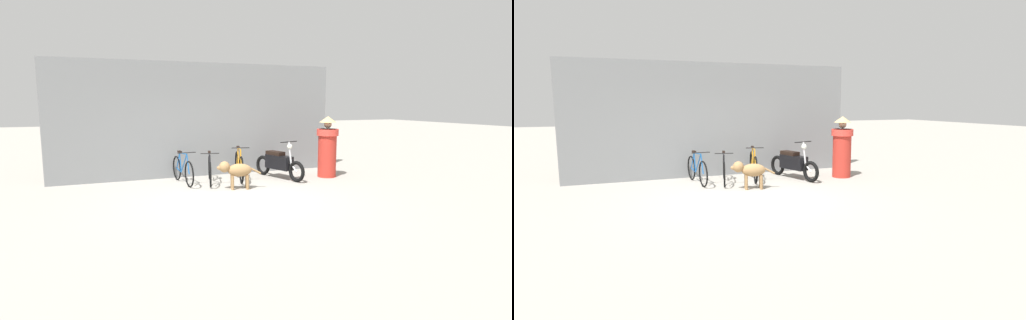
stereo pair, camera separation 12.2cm
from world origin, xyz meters
The scene contains 8 objects.
ground_plane centered at (0.00, 0.00, 0.00)m, with size 60.00×60.00×0.00m, color #9E998E.
shop_wall_back centered at (0.00, 3.00, 1.57)m, with size 7.99×0.20×3.15m.
bicycle_0 centered at (-0.74, 2.04, 0.35)m, with size 0.46×1.68×0.85m.
bicycle_1 centered at (-0.07, 1.86, 0.35)m, with size 0.55×1.68×0.83m.
bicycle_2 centered at (0.76, 1.94, 0.38)m, with size 0.53×1.69×0.92m.
motorcycle centered at (1.85, 1.74, 0.42)m, with size 0.71×1.87×1.05m.
stray_dog centered at (0.30, 0.89, 0.46)m, with size 1.06×0.46×0.68m.
person_in_robes centered at (3.19, 1.45, 0.84)m, with size 0.74×0.74×1.69m.
Camera 1 is at (-2.80, -7.98, 2.08)m, focal length 28.00 mm.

